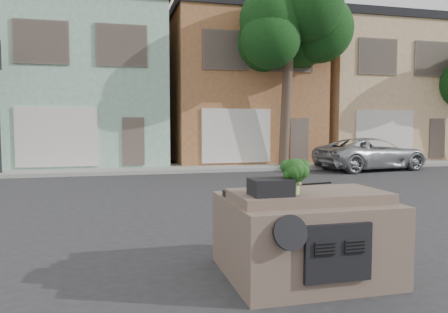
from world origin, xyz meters
name	(u,v)px	position (x,y,z in m)	size (l,w,h in m)	color
ground_plane	(238,224)	(0.00, 0.00, 0.00)	(120.00, 120.00, 0.00)	#303033
sidewalk	(170,168)	(0.00, 10.50, 0.07)	(40.00, 3.00, 0.15)	gray
townhouse_mint	(88,87)	(-3.50, 14.50, 3.77)	(7.20, 8.20, 7.55)	#94C0A4
townhouse_tan	(235,90)	(4.00, 14.50, 3.77)	(7.20, 8.20, 7.55)	#9A633A
townhouse_beige	(360,93)	(11.50, 14.50, 3.77)	(7.20, 8.20, 7.55)	tan
silver_pickup	(371,170)	(8.41, 8.42, 0.00)	(2.29, 4.96, 1.38)	#A9ACAF
tree_near	(286,72)	(5.00, 9.80, 4.25)	(4.40, 4.00, 8.50)	#123811
car_dashboard	(303,232)	(0.00, -3.00, 0.56)	(2.00, 1.80, 1.12)	brown
instrument_hump	(271,187)	(-0.58, -3.35, 1.22)	(0.48, 0.38, 0.20)	black
wiper_arm	(310,184)	(0.28, -2.62, 1.13)	(0.70, 0.03, 0.02)	black
broccoli	(295,176)	(-0.26, -3.32, 1.34)	(0.36, 0.36, 0.44)	#173A12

